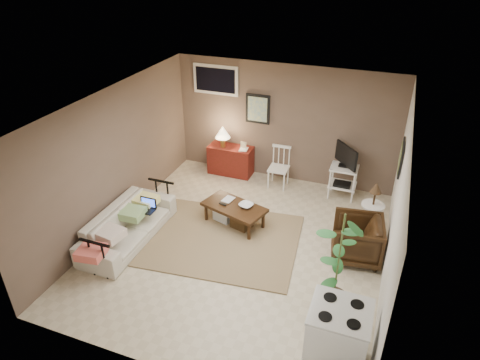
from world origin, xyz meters
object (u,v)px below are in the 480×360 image
at_px(sofa, 127,220).
at_px(potted_plant, 338,264).
at_px(coffee_table, 234,213).
at_px(stove, 337,338).
at_px(tv_stand, 344,171).
at_px(armchair, 357,237).
at_px(side_table, 373,204).
at_px(spindle_chair, 279,168).
at_px(red_console, 230,157).

distance_m(sofa, potted_plant, 3.54).
xyz_separation_m(coffee_table, stove, (2.14, -2.24, 0.21)).
height_order(potted_plant, stove, potted_plant).
distance_m(tv_stand, potted_plant, 3.12).
height_order(coffee_table, armchair, armchair).
bearing_deg(armchair, side_table, 159.82).
bearing_deg(potted_plant, side_table, 82.12).
xyz_separation_m(spindle_chair, potted_plant, (1.63, -3.07, 0.48)).
relative_size(sofa, potted_plant, 1.18).
height_order(tv_stand, armchair, tv_stand).
xyz_separation_m(tv_stand, potted_plant, (0.36, -3.08, 0.30)).
relative_size(side_table, armchair, 1.34).
bearing_deg(coffee_table, sofa, -145.91).
distance_m(sofa, side_table, 4.05).
bearing_deg(spindle_chair, potted_plant, -62.02).
bearing_deg(stove, potted_plant, 101.81).
height_order(red_console, spindle_chair, red_console).
height_order(tv_stand, stove, tv_stand).
distance_m(sofa, spindle_chair, 3.18).
distance_m(spindle_chair, potted_plant, 3.51).
xyz_separation_m(coffee_table, tv_stand, (1.62, 1.61, 0.35)).
relative_size(sofa, red_console, 1.81).
bearing_deg(potted_plant, spindle_chair, 117.98).
xyz_separation_m(red_console, tv_stand, (2.39, -0.14, 0.21)).
bearing_deg(armchair, coffee_table, -102.08).
distance_m(spindle_chair, armchair, 2.48).
distance_m(side_table, potted_plant, 2.03).
distance_m(red_console, stove, 4.94).
distance_m(sofa, tv_stand, 4.07).
height_order(armchair, stove, stove).
bearing_deg(coffee_table, tv_stand, 44.69).
xyz_separation_m(coffee_table, spindle_chair, (0.35, 1.59, 0.16)).
height_order(coffee_table, side_table, side_table).
bearing_deg(stove, side_table, 87.58).
distance_m(coffee_table, side_table, 2.35).
xyz_separation_m(spindle_chair, armchair, (1.76, -1.75, -0.01)).
bearing_deg(red_console, coffee_table, -66.26).
distance_m(spindle_chair, side_table, 2.20).
relative_size(red_console, stove, 1.21).
relative_size(spindle_chair, armchair, 1.10).
distance_m(potted_plant, stove, 0.90).
relative_size(coffee_table, potted_plant, 0.73).
xyz_separation_m(tv_stand, stove, (0.52, -3.85, -0.14)).
height_order(coffee_table, stove, stove).
xyz_separation_m(coffee_table, red_console, (-0.77, 1.75, 0.14)).
bearing_deg(side_table, spindle_chair, 150.66).
height_order(spindle_chair, tv_stand, tv_stand).
distance_m(armchair, potted_plant, 1.42).
relative_size(side_table, stove, 1.15).
bearing_deg(potted_plant, tv_stand, 96.62).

